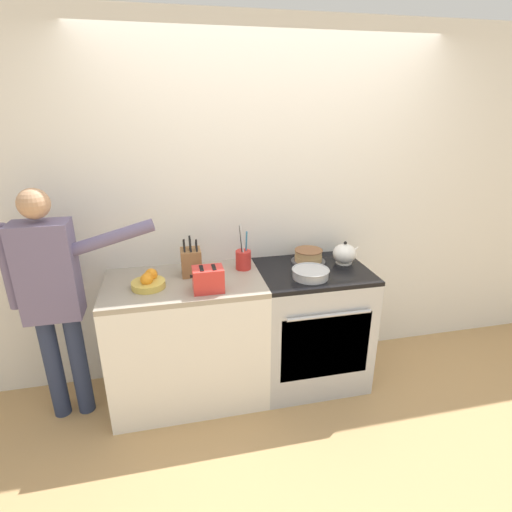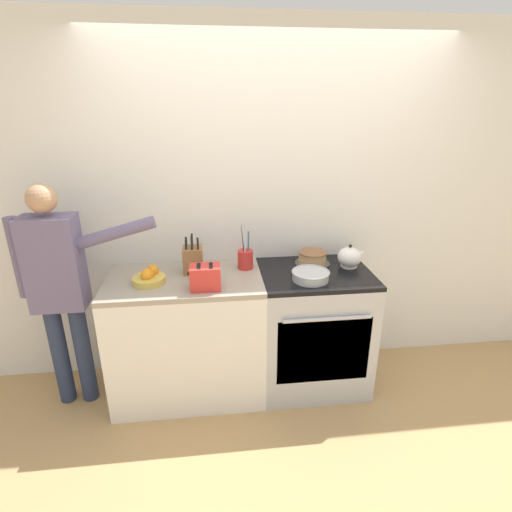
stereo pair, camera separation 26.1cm
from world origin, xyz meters
TOP-DOWN VIEW (x-y plane):
  - ground_plane at (0.00, 0.00)m, footprint 16.00×16.00m
  - wall_back at (0.00, 0.66)m, footprint 8.00×0.04m
  - counter_cabinet at (-0.66, 0.32)m, footprint 1.07×0.64m
  - stove_range at (0.27, 0.32)m, footprint 0.79×0.67m
  - layer_cake at (0.28, 0.46)m, footprint 0.26×0.26m
  - tea_kettle at (0.53, 0.38)m, footprint 0.21×0.17m
  - mixing_bowl at (0.19, 0.18)m, footprint 0.26×0.26m
  - knife_block at (-0.60, 0.41)m, footprint 0.14×0.15m
  - utensil_crock at (-0.22, 0.44)m, footprint 0.11×0.11m
  - fruit_bowl at (-0.88, 0.27)m, footprint 0.22×0.22m
  - toaster at (-0.51, 0.13)m, footprint 0.21×0.14m
  - person_baker at (-1.47, 0.30)m, footprint 0.92×0.20m

SIDE VIEW (x-z plane):
  - ground_plane at x=0.00m, z-range 0.00..0.00m
  - counter_cabinet at x=-0.66m, z-range 0.00..0.92m
  - stove_range at x=0.27m, z-range 0.00..0.92m
  - person_baker at x=-1.47m, z-range 0.15..1.75m
  - mixing_bowl at x=0.19m, z-range 0.92..0.99m
  - fruit_bowl at x=-0.88m, z-range 0.91..1.02m
  - layer_cake at x=0.28m, z-range 0.92..1.02m
  - tea_kettle at x=0.53m, z-range 0.91..1.08m
  - utensil_crock at x=-0.22m, z-range 0.83..1.17m
  - toaster at x=-0.51m, z-range 0.92..1.08m
  - knife_block at x=-0.60m, z-range 0.88..1.16m
  - wall_back at x=0.00m, z-range 0.00..2.60m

